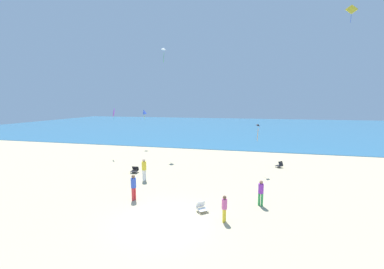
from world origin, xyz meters
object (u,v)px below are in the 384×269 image
(person_3, at_px, (261,191))
(kite_white, at_px, (164,49))
(kite_yellow, at_px, (352,10))
(kite_black, at_px, (258,125))
(kite_blue, at_px, (144,112))
(person_2, at_px, (134,186))
(person_1, at_px, (144,168))
(kite_purple, at_px, (114,113))
(person_0, at_px, (224,207))
(beach_chair_near_camera, at_px, (202,207))
(beach_chair_far_right, at_px, (135,170))
(beach_chair_far_left, at_px, (280,165))

(person_3, xyz_separation_m, kite_white, (-10.44, 12.92, 11.13))
(kite_white, distance_m, kite_yellow, 18.01)
(kite_black, distance_m, kite_blue, 16.25)
(person_2, xyz_separation_m, kite_black, (7.55, 7.77, 3.12))
(person_1, bearing_deg, kite_purple, -26.33)
(person_2, height_order, kite_white, kite_white)
(person_1, bearing_deg, person_2, 124.81)
(person_0, bearing_deg, kite_black, -83.67)
(beach_chair_near_camera, bearing_deg, kite_yellow, 96.25)
(person_3, bearing_deg, kite_white, -117.87)
(beach_chair_far_right, bearing_deg, person_1, 37.68)
(beach_chair_near_camera, relative_size, person_2, 0.48)
(person_3, bearing_deg, beach_chair_near_camera, -41.75)
(beach_chair_far_left, distance_m, kite_yellow, 14.14)
(person_2, relative_size, kite_purple, 1.15)
(person_0, height_order, person_2, person_2)
(person_2, bearing_deg, person_0, -176.28)
(kite_purple, bearing_deg, beach_chair_far_left, -2.95)
(beach_chair_near_camera, xyz_separation_m, kite_blue, (-10.81, 16.51, 4.51))
(person_0, relative_size, person_3, 0.91)
(kite_black, bearing_deg, kite_purple, 169.28)
(person_3, relative_size, kite_blue, 1.09)
(kite_black, relative_size, kite_purple, 1.05)
(kite_yellow, bearing_deg, beach_chair_far_right, -163.87)
(kite_purple, bearing_deg, kite_blue, 77.65)
(person_0, height_order, kite_yellow, kite_yellow)
(person_0, relative_size, person_1, 0.80)
(person_2, bearing_deg, person_3, -155.00)
(beach_chair_far_right, xyz_separation_m, person_0, (8.27, -6.72, 0.56))
(beach_chair_far_left, xyz_separation_m, kite_white, (-12.57, 4.12, 11.73))
(beach_chair_far_right, relative_size, kite_yellow, 0.48)
(beach_chair_far_right, relative_size, person_3, 0.47)
(beach_chair_far_left, relative_size, kite_blue, 0.55)
(person_3, bearing_deg, person_2, -59.61)
(person_2, relative_size, kite_yellow, 1.09)
(person_2, bearing_deg, beach_chair_far_left, -116.95)
(beach_chair_far_right, relative_size, beach_chair_far_left, 0.93)
(person_0, bearing_deg, beach_chair_far_left, -91.81)
(person_1, distance_m, kite_purple, 10.53)
(beach_chair_far_left, relative_size, kite_yellow, 0.52)
(beach_chair_far_right, distance_m, beach_chair_far_left, 13.05)
(person_2, relative_size, person_3, 1.06)
(person_3, distance_m, kite_white, 20.00)
(person_3, height_order, kite_white, kite_white)
(beach_chair_near_camera, xyz_separation_m, kite_white, (-7.25, 14.41, 11.77))
(beach_chair_near_camera, bearing_deg, person_0, 16.10)
(person_1, xyz_separation_m, person_3, (8.45, -2.56, -0.12))
(kite_blue, bearing_deg, kite_purple, -102.35)
(beach_chair_far_left, distance_m, person_3, 9.08)
(person_0, distance_m, kite_purple, 18.41)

